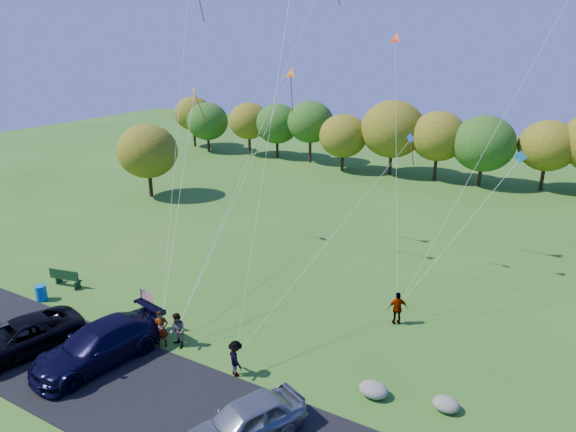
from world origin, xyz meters
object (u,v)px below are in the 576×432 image
at_px(minivan_navy, 98,345).
at_px(trash_barrel, 41,293).
at_px(flyer_d, 398,308).
at_px(flyer_a, 161,329).
at_px(flyer_c, 236,358).
at_px(minivan_dark, 19,338).
at_px(minivan_silver, 245,422).
at_px(park_bench, 66,278).
at_px(flyer_b, 177,331).

height_order(minivan_navy, trash_barrel, minivan_navy).
bearing_deg(minivan_navy, flyer_d, 53.62).
bearing_deg(flyer_a, flyer_d, 3.61).
bearing_deg(trash_barrel, flyer_c, -0.55).
xyz_separation_m(minivan_dark, trash_barrel, (-3.90, 3.88, -0.39)).
distance_m(minivan_silver, flyer_d, 11.17).
relative_size(minivan_navy, park_bench, 3.10).
bearing_deg(flyer_a, flyer_b, -10.76).
height_order(flyer_c, flyer_d, flyer_d).
relative_size(minivan_dark, flyer_b, 3.18).
xyz_separation_m(flyer_a, park_bench, (-9.60, 1.92, -0.35)).
xyz_separation_m(minivan_silver, flyer_d, (2.15, 10.96, 0.03)).
height_order(minivan_silver, trash_barrel, minivan_silver).
height_order(flyer_c, park_bench, flyer_c).
bearing_deg(flyer_a, minivan_navy, -158.28).
bearing_deg(flyer_d, minivan_dark, 4.27).
bearing_deg(minivan_silver, flyer_d, 102.93).
distance_m(flyer_a, park_bench, 9.79).
xyz_separation_m(flyer_b, park_bench, (-10.31, 1.58, -0.30)).
height_order(flyer_b, flyer_d, flyer_d).
distance_m(minivan_dark, flyer_b, 7.42).
bearing_deg(minivan_navy, flyer_b, 61.49).
height_order(flyer_c, trash_barrel, flyer_c).
xyz_separation_m(flyer_c, trash_barrel, (-13.78, 0.13, -0.39)).
bearing_deg(flyer_d, minivan_navy, 9.52).
bearing_deg(flyer_a, minivan_dark, 178.67).
height_order(minivan_navy, flyer_d, minivan_navy).
relative_size(flyer_b, trash_barrel, 1.95).
xyz_separation_m(flyer_c, flyer_d, (4.79, 7.85, 0.05)).
bearing_deg(park_bench, minivan_navy, -41.58).
bearing_deg(minivan_dark, minivan_silver, 17.78).
height_order(minivan_dark, flyer_c, flyer_c).
relative_size(minivan_silver, flyer_b, 2.66).
bearing_deg(minivan_silver, minivan_navy, -160.63).
distance_m(minivan_silver, flyer_a, 7.78).
bearing_deg(minivan_silver, park_bench, -172.99).
xyz_separation_m(flyer_a, trash_barrel, (-9.33, 0.06, -0.49)).
bearing_deg(flyer_d, minivan_silver, 44.87).
relative_size(flyer_a, park_bench, 0.95).
xyz_separation_m(minivan_navy, trash_barrel, (-7.79, 2.54, -0.50)).
relative_size(minivan_silver, park_bench, 2.38).
height_order(minivan_silver, flyer_c, flyer_c).
bearing_deg(flyer_a, park_bench, 132.24).
distance_m(flyer_a, flyer_b, 0.79).
xyz_separation_m(minivan_navy, flyer_b, (2.25, 2.83, -0.06)).
height_order(minivan_navy, minivan_silver, minivan_navy).
bearing_deg(flyer_d, flyer_c, 24.56).
height_order(minivan_dark, flyer_a, flyer_a).
distance_m(flyer_a, flyer_d, 12.09).
distance_m(flyer_c, flyer_d, 9.20).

